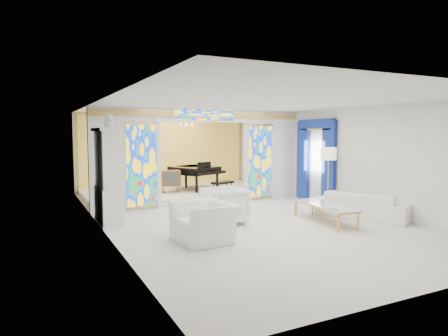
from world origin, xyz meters
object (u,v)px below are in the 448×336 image
armchair_right (224,206)px  coffee_table (324,206)px  grand_piano (195,170)px  sofa (363,205)px  armchair_left (204,222)px  tv_console (170,178)px  china_cabinet (108,176)px

armchair_right → coffee_table: bearing=67.6°
grand_piano → armchair_right: bearing=-125.4°
sofa → coffee_table: (-1.30, 0.02, 0.08)m
armchair_left → tv_console: bearing=163.4°
china_cabinet → armchair_left: bearing=-61.6°
armchair_left → coffee_table: 3.43m
armchair_right → grand_piano: 5.08m
china_cabinet → sofa: china_cabinet is taller
coffee_table → grand_piano: size_ratio=0.73×
armchair_right → grand_piano: (1.24, 4.91, 0.43)m
china_cabinet → coffee_table: china_cabinet is taller
armchair_left → coffee_table: armchair_left is taller
china_cabinet → sofa: 6.69m
sofa → grand_piano: (-2.39, 5.94, 0.54)m
china_cabinet → coffee_table: (4.87, -2.43, -0.74)m
china_cabinet → tv_console: (2.66, 3.05, -0.49)m
armchair_left → grand_piano: bearing=154.7°
armchair_right → tv_console: (0.12, 4.47, 0.23)m
china_cabinet → armchair_right: china_cabinet is taller
armchair_left → sofa: (4.71, 0.25, -0.06)m
armchair_right → grand_piano: size_ratio=0.34×
sofa → coffee_table: bearing=64.6°
armchair_left → armchair_right: (1.08, 1.28, 0.05)m
armchair_left → grand_piano: grand_piano is taller
armchair_left → coffee_table: size_ratio=0.58×
armchair_right → tv_console: tv_console is taller
armchair_left → tv_console: size_ratio=1.62×
armchair_left → grand_piano: size_ratio=0.43×
armchair_right → grand_piano: bearing=166.9°
coffee_table → armchair_right: bearing=156.6°
armchair_left → sofa: bearing=88.2°
armchair_left → grand_piano: (2.32, 6.19, 0.48)m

